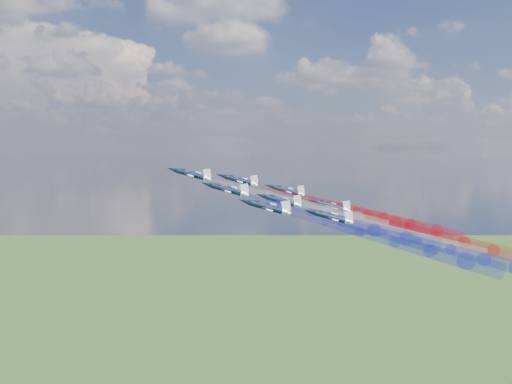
{
  "coord_description": "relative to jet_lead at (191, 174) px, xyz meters",
  "views": [
    {
      "loc": [
        -29.74,
        -136.95,
        150.68
      ],
      "look_at": [
        5.28,
        22.98,
        138.25
      ],
      "focal_mm": 40.49,
      "sensor_mm": 36.0,
      "label": 1
    }
  ],
  "objects": [
    {
      "name": "jet_inner_left",
      "position": [
        8.23,
        -13.72,
        -3.57
      ],
      "size": [
        17.01,
        15.01,
        7.42
      ],
      "primitive_type": null,
      "rotation": [
        0.26,
        -0.04,
        1.24
      ],
      "color": "black"
    },
    {
      "name": "trail_rear_left",
      "position": [
        63.34,
        -33.4,
        -18.56
      ],
      "size": [
        49.96,
        20.73,
        17.68
      ],
      "primitive_type": null,
      "rotation": [
        0.26,
        -0.04,
        1.24
      ],
      "color": "#1825CF"
    },
    {
      "name": "jet_inner_right",
      "position": [
        15.65,
        8.28,
        -2.36
      ],
      "size": [
        17.01,
        15.01,
        7.42
      ],
      "primitive_type": null,
      "rotation": [
        0.26,
        -0.04,
        1.24
      ],
      "color": "black"
    },
    {
      "name": "jet_rear_left",
      "position": [
        34.07,
        -23.6,
        -10.47
      ],
      "size": [
        17.01,
        15.01,
        7.42
      ],
      "primitive_type": null,
      "rotation": [
        0.26,
        -0.04,
        1.24
      ],
      "color": "black"
    },
    {
      "name": "trail_inner_left",
      "position": [
        37.5,
        -23.52,
        -11.65
      ],
      "size": [
        49.96,
        20.73,
        17.68
      ],
      "primitive_type": null,
      "rotation": [
        0.26,
        -0.04,
        1.24
      ],
      "color": "#1825CF"
    },
    {
      "name": "trail_outer_left",
      "position": [
        44.71,
        -39.42,
        -14.98
      ],
      "size": [
        49.96,
        20.73,
        17.68
      ],
      "primitive_type": null,
      "rotation": [
        0.26,
        -0.04,
        1.24
      ],
      "color": "#1825CF"
    },
    {
      "name": "jet_outer_left",
      "position": [
        15.44,
        -29.62,
        -6.89
      ],
      "size": [
        17.01,
        15.01,
        7.42
      ],
      "primitive_type": null,
      "rotation": [
        0.26,
        -0.04,
        1.24
      ],
      "color": "black"
    },
    {
      "name": "trail_center_third",
      "position": [
        53.41,
        -19.72,
        -15.31
      ],
      "size": [
        49.96,
        20.73,
        17.68
      ],
      "primitive_type": null,
      "rotation": [
        0.26,
        -0.04,
        1.24
      ],
      "color": "white"
    },
    {
      "name": "jet_lead",
      "position": [
        0.0,
        0.0,
        0.0
      ],
      "size": [
        17.01,
        15.01,
        7.42
      ],
      "primitive_type": null,
      "rotation": [
        0.26,
        -0.04,
        1.24
      ],
      "color": "black"
    },
    {
      "name": "jet_rear_right",
      "position": [
        41.34,
        -3.29,
        -9.75
      ],
      "size": [
        17.01,
        15.01,
        7.42
      ],
      "primitive_type": null,
      "rotation": [
        0.26,
        -0.04,
        1.24
      ],
      "color": "black"
    },
    {
      "name": "jet_outer_right",
      "position": [
        31.87,
        12.2,
        -6.04
      ],
      "size": [
        17.01,
        15.01,
        7.42
      ],
      "primitive_type": null,
      "rotation": [
        0.26,
        -0.04,
        1.24
      ],
      "color": "black"
    },
    {
      "name": "trail_inner_right",
      "position": [
        44.92,
        -1.52,
        -10.45
      ],
      "size": [
        49.96,
        20.73,
        17.68
      ],
      "primitive_type": null,
      "rotation": [
        0.26,
        -0.04,
        1.24
      ],
      "color": "red"
    },
    {
      "name": "trail_rear_right",
      "position": [
        70.61,
        -13.09,
        -17.83
      ],
      "size": [
        49.96,
        20.73,
        17.68
      ],
      "primitive_type": null,
      "rotation": [
        0.26,
        -0.04,
        1.24
      ],
      "color": "red"
    },
    {
      "name": "trail_lead",
      "position": [
        29.27,
        -9.8,
        -8.08
      ],
      "size": [
        49.96,
        20.73,
        17.68
      ],
      "primitive_type": null,
      "rotation": [
        0.26,
        -0.04,
        1.24
      ],
      "color": "white"
    },
    {
      "name": "jet_center_third",
      "position": [
        24.14,
        -9.92,
        -7.22
      ],
      "size": [
        17.01,
        15.01,
        7.42
      ],
      "primitive_type": null,
      "rotation": [
        0.26,
        -0.04,
        1.24
      ],
      "color": "black"
    },
    {
      "name": "trail_outer_right",
      "position": [
        61.14,
        2.4,
        -14.12
      ],
      "size": [
        49.96,
        20.73,
        17.68
      ],
      "primitive_type": null,
      "rotation": [
        0.26,
        -0.04,
        1.24
      ],
      "color": "red"
    }
  ]
}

